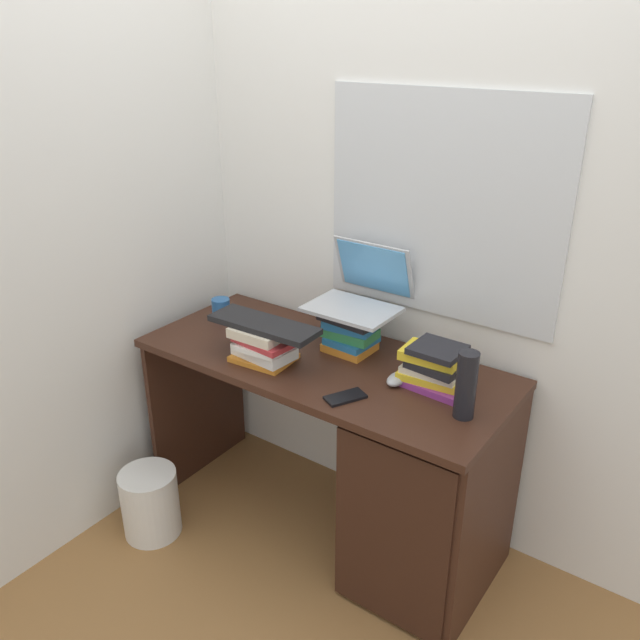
{
  "coord_description": "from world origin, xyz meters",
  "views": [
    {
      "loc": [
        1.24,
        -1.76,
        1.9
      ],
      "look_at": [
        0.02,
        -0.04,
        0.96
      ],
      "focal_mm": 36.59,
      "sensor_mm": 36.0,
      "label": 1
    }
  ],
  "objects_px": {
    "cell_phone": "(345,397)",
    "book_stack_side": "(434,368)",
    "mug": "(221,309)",
    "desk": "(400,475)",
    "wastebasket": "(150,503)",
    "book_stack_keyboard_riser": "(264,345)",
    "keyboard": "(264,325)",
    "water_bottle": "(466,385)",
    "book_stack_tall": "(352,329)",
    "laptop": "(361,292)",
    "computer_mouse": "(397,379)"
  },
  "relations": [
    {
      "from": "desk",
      "to": "cell_phone",
      "type": "bearing_deg",
      "value": -129.54
    },
    {
      "from": "laptop",
      "to": "mug",
      "type": "height_order",
      "value": "laptop"
    },
    {
      "from": "book_stack_keyboard_riser",
      "to": "wastebasket",
      "type": "bearing_deg",
      "value": -141.01
    },
    {
      "from": "wastebasket",
      "to": "book_stack_tall",
      "type": "bearing_deg",
      "value": 44.06
    },
    {
      "from": "mug",
      "to": "keyboard",
      "type": "bearing_deg",
      "value": -25.8
    },
    {
      "from": "book_stack_tall",
      "to": "book_stack_keyboard_riser",
      "type": "xyz_separation_m",
      "value": [
        -0.21,
        -0.26,
        -0.02
      ]
    },
    {
      "from": "laptop",
      "to": "keyboard",
      "type": "relative_size",
      "value": 0.78
    },
    {
      "from": "keyboard",
      "to": "computer_mouse",
      "type": "relative_size",
      "value": 4.04
    },
    {
      "from": "desk",
      "to": "wastebasket",
      "type": "bearing_deg",
      "value": -155.02
    },
    {
      "from": "keyboard",
      "to": "cell_phone",
      "type": "xyz_separation_m",
      "value": [
        0.39,
        -0.05,
        -0.14
      ]
    },
    {
      "from": "laptop",
      "to": "mug",
      "type": "xyz_separation_m",
      "value": [
        -0.61,
        -0.13,
        -0.17
      ]
    },
    {
      "from": "book_stack_side",
      "to": "mug",
      "type": "relative_size",
      "value": 2.21
    },
    {
      "from": "book_stack_keyboard_riser",
      "to": "cell_phone",
      "type": "height_order",
      "value": "book_stack_keyboard_riser"
    },
    {
      "from": "cell_phone",
      "to": "wastebasket",
      "type": "height_order",
      "value": "cell_phone"
    },
    {
      "from": "keyboard",
      "to": "water_bottle",
      "type": "bearing_deg",
      "value": 3.77
    },
    {
      "from": "laptop",
      "to": "cell_phone",
      "type": "xyz_separation_m",
      "value": [
        0.18,
        -0.38,
        -0.21
      ]
    },
    {
      "from": "book_stack_tall",
      "to": "computer_mouse",
      "type": "bearing_deg",
      "value": -24.87
    },
    {
      "from": "keyboard",
      "to": "computer_mouse",
      "type": "distance_m",
      "value": 0.52
    },
    {
      "from": "desk",
      "to": "mug",
      "type": "relative_size",
      "value": 12.56
    },
    {
      "from": "keyboard",
      "to": "wastebasket",
      "type": "height_order",
      "value": "keyboard"
    },
    {
      "from": "mug",
      "to": "wastebasket",
      "type": "xyz_separation_m",
      "value": [
        0.02,
        -0.5,
        -0.68
      ]
    },
    {
      "from": "laptop",
      "to": "cell_phone",
      "type": "relative_size",
      "value": 2.41
    },
    {
      "from": "book_stack_keyboard_riser",
      "to": "keyboard",
      "type": "xyz_separation_m",
      "value": [
        0.0,
        0.0,
        0.08
      ]
    },
    {
      "from": "desk",
      "to": "book_stack_tall",
      "type": "bearing_deg",
      "value": 155.06
    },
    {
      "from": "desk",
      "to": "wastebasket",
      "type": "xyz_separation_m",
      "value": [
        -0.9,
        -0.42,
        -0.28
      ]
    },
    {
      "from": "laptop",
      "to": "computer_mouse",
      "type": "height_order",
      "value": "laptop"
    },
    {
      "from": "laptop",
      "to": "wastebasket",
      "type": "height_order",
      "value": "laptop"
    },
    {
      "from": "book_stack_keyboard_riser",
      "to": "computer_mouse",
      "type": "bearing_deg",
      "value": 16.01
    },
    {
      "from": "wastebasket",
      "to": "book_stack_keyboard_riser",
      "type": "bearing_deg",
      "value": 38.99
    },
    {
      "from": "keyboard",
      "to": "water_bottle",
      "type": "xyz_separation_m",
      "value": [
        0.75,
        0.08,
        -0.04
      ]
    },
    {
      "from": "book_stack_tall",
      "to": "water_bottle",
      "type": "distance_m",
      "value": 0.58
    },
    {
      "from": "desk",
      "to": "laptop",
      "type": "distance_m",
      "value": 0.69
    },
    {
      "from": "desk",
      "to": "wastebasket",
      "type": "distance_m",
      "value": 1.04
    },
    {
      "from": "keyboard",
      "to": "water_bottle",
      "type": "distance_m",
      "value": 0.76
    },
    {
      "from": "computer_mouse",
      "to": "mug",
      "type": "bearing_deg",
      "value": 176.16
    },
    {
      "from": "book_stack_side",
      "to": "laptop",
      "type": "xyz_separation_m",
      "value": [
        -0.38,
        0.13,
        0.15
      ]
    },
    {
      "from": "cell_phone",
      "to": "book_stack_side",
      "type": "bearing_deg",
      "value": 77.8
    },
    {
      "from": "keyboard",
      "to": "wastebasket",
      "type": "relative_size",
      "value": 1.47
    },
    {
      "from": "water_bottle",
      "to": "laptop",
      "type": "bearing_deg",
      "value": 155.38
    },
    {
      "from": "desk",
      "to": "book_stack_keyboard_riser",
      "type": "xyz_separation_m",
      "value": [
        -0.53,
        -0.12,
        0.42
      ]
    },
    {
      "from": "book_stack_keyboard_riser",
      "to": "keyboard",
      "type": "relative_size",
      "value": 0.59
    },
    {
      "from": "computer_mouse",
      "to": "wastebasket",
      "type": "bearing_deg",
      "value": -152.7
    },
    {
      "from": "book_stack_keyboard_riser",
      "to": "mug",
      "type": "height_order",
      "value": "book_stack_keyboard_riser"
    },
    {
      "from": "book_stack_tall",
      "to": "computer_mouse",
      "type": "height_order",
      "value": "book_stack_tall"
    },
    {
      "from": "desk",
      "to": "book_stack_tall",
      "type": "height_order",
      "value": "book_stack_tall"
    },
    {
      "from": "laptop",
      "to": "cell_phone",
      "type": "height_order",
      "value": "laptop"
    },
    {
      "from": "wastebasket",
      "to": "water_bottle",
      "type": "bearing_deg",
      "value": 18.72
    },
    {
      "from": "book_stack_tall",
      "to": "keyboard",
      "type": "distance_m",
      "value": 0.34
    },
    {
      "from": "book_stack_side",
      "to": "water_bottle",
      "type": "distance_m",
      "value": 0.21
    },
    {
      "from": "mug",
      "to": "cell_phone",
      "type": "bearing_deg",
      "value": -17.25
    }
  ]
}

